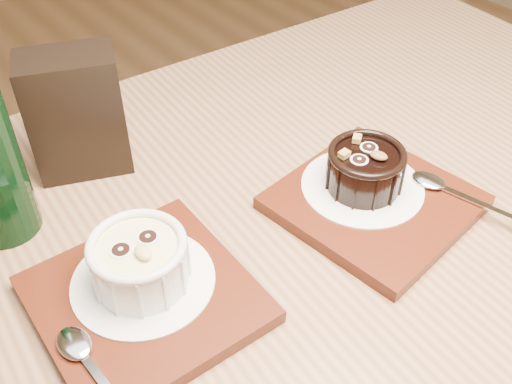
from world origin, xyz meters
TOP-DOWN VIEW (x-y plane):
  - table at (-0.24, -0.05)m, footprint 1.25×0.88m
  - tray_left at (-0.37, -0.01)m, footprint 0.18×0.18m
  - doily_left at (-0.36, 0.01)m, footprint 0.13×0.13m
  - ramekin_white at (-0.36, 0.01)m, footprint 0.09×0.09m
  - spoon_left at (-0.44, -0.05)m, footprint 0.03×0.14m
  - tray_right at (-0.12, -0.04)m, footprint 0.20×0.20m
  - doily_right at (-0.12, -0.02)m, footprint 0.13×0.13m
  - ramekin_dark at (-0.12, -0.02)m, footprint 0.08×0.08m
  - spoon_right at (-0.05, -0.10)m, footprint 0.06×0.14m
  - condiment_stand at (-0.32, 0.21)m, footprint 0.12×0.09m

SIDE VIEW (x-z plane):
  - table at x=-0.24m, z-range 0.28..1.03m
  - tray_left at x=-0.37m, z-range 0.75..0.76m
  - tray_right at x=-0.12m, z-range 0.75..0.76m
  - doily_left at x=-0.36m, z-range 0.77..0.77m
  - doily_right at x=-0.12m, z-range 0.77..0.77m
  - spoon_left at x=-0.44m, z-range 0.77..0.77m
  - spoon_right at x=-0.05m, z-range 0.77..0.77m
  - ramekin_dark at x=-0.12m, z-range 0.77..0.82m
  - ramekin_white at x=-0.36m, z-range 0.77..0.82m
  - condiment_stand at x=-0.32m, z-range 0.75..0.89m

